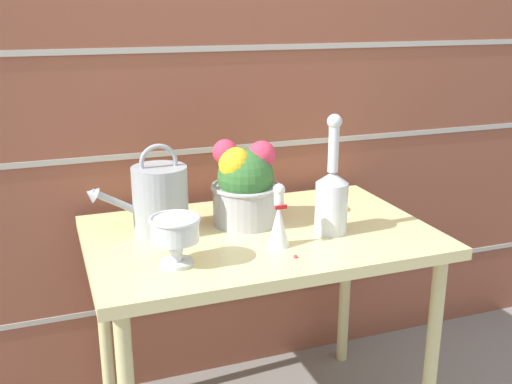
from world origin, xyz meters
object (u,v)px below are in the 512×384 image
crystal_pedestal_bowl (175,232)px  flower_planter (245,185)px  glass_decanter (332,196)px  watering_can (159,199)px  figurine_vase (279,221)px

crystal_pedestal_bowl → flower_planter: 0.38m
crystal_pedestal_bowl → glass_decanter: (0.51, 0.08, 0.02)m
watering_can → flower_planter: size_ratio=1.14×
crystal_pedestal_bowl → figurine_vase: size_ratio=0.73×
crystal_pedestal_bowl → flower_planter: (0.29, 0.25, 0.03)m
flower_planter → glass_decanter: 0.28m
figurine_vase → crystal_pedestal_bowl: bearing=-174.8°
glass_decanter → figurine_vase: size_ratio=1.94×
watering_can → crystal_pedestal_bowl: watering_can is taller
watering_can → glass_decanter: (0.50, -0.18, 0.01)m
figurine_vase → flower_planter: bearing=97.0°
watering_can → figurine_vase: size_ratio=1.64×
flower_planter → watering_can: bearing=178.3°
watering_can → flower_planter: watering_can is taller
watering_can → figurine_vase: 0.38m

